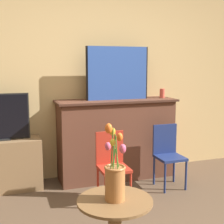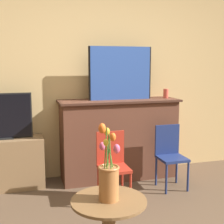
{
  "view_description": "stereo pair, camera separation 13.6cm",
  "coord_description": "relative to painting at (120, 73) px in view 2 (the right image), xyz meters",
  "views": [
    {
      "loc": [
        -1.07,
        -1.72,
        1.43
      ],
      "look_at": [
        -0.08,
        1.17,
        0.96
      ],
      "focal_mm": 50.0,
      "sensor_mm": 36.0,
      "label": 1
    },
    {
      "loc": [
        -0.94,
        -1.77,
        1.43
      ],
      "look_at": [
        -0.08,
        1.17,
        0.96
      ],
      "focal_mm": 50.0,
      "sensor_mm": 36.0,
      "label": 2
    }
  ],
  "objects": [
    {
      "name": "wall_back",
      "position": [
        -0.24,
        0.24,
        0.03
      ],
      "size": [
        8.0,
        0.06,
        2.7
      ],
      "color": "tan",
      "rests_on": "ground"
    },
    {
      "name": "fireplace_mantel",
      "position": [
        -0.02,
        -0.01,
        -0.81
      ],
      "size": [
        1.49,
        0.48,
        0.99
      ],
      "color": "brown",
      "rests_on": "ground"
    },
    {
      "name": "painting",
      "position": [
        0.0,
        0.0,
        0.0
      ],
      "size": [
        0.8,
        0.03,
        0.65
      ],
      "color": "black",
      "rests_on": "fireplace_mantel"
    },
    {
      "name": "mantel_candle",
      "position": [
        0.61,
        -0.01,
        -0.26
      ],
      "size": [
        0.06,
        0.06,
        0.12
      ],
      "color": "#CC4C3D",
      "rests_on": "fireplace_mantel"
    },
    {
      "name": "tv_stand",
      "position": [
        -1.41,
        0.02,
        -1.03
      ],
      "size": [
        0.92,
        0.35,
        0.59
      ],
      "color": "olive",
      "rests_on": "ground"
    },
    {
      "name": "tv_monitor",
      "position": [
        -1.41,
        0.02,
        -0.48
      ],
      "size": [
        0.69,
        0.12,
        0.52
      ],
      "color": "black",
      "rests_on": "tv_stand"
    },
    {
      "name": "chair_red",
      "position": [
        -0.29,
        -0.63,
        -0.9
      ],
      "size": [
        0.3,
        0.3,
        0.73
      ],
      "color": "#B22D1E",
      "rests_on": "ground"
    },
    {
      "name": "chair_blue",
      "position": [
        0.45,
        -0.48,
        -0.9
      ],
      "size": [
        0.3,
        0.3,
        0.73
      ],
      "color": "navy",
      "rests_on": "ground"
    },
    {
      "name": "side_table",
      "position": [
        -0.62,
        -1.65,
        -1.0
      ],
      "size": [
        0.54,
        0.54,
        0.48
      ],
      "color": "brown",
      "rests_on": "ground"
    },
    {
      "name": "vase_tulips",
      "position": [
        -0.62,
        -1.64,
        -0.67
      ],
      "size": [
        0.16,
        0.19,
        0.55
      ],
      "color": "#AD6B38",
      "rests_on": "side_table"
    }
  ]
}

